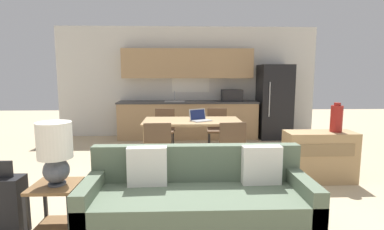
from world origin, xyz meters
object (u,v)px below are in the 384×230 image
at_px(refrigerator, 274,102).
at_px(credenza, 319,157).
at_px(vase, 337,118).
at_px(dining_chair_near_right, 230,146).
at_px(dining_chair_near_left, 158,146).
at_px(laptop, 200,118).
at_px(suitcase, 3,206).
at_px(dining_chair_far_left, 164,128).
at_px(couch, 198,198).
at_px(side_table, 56,202).
at_px(dining_table, 192,124).
at_px(table_lamp, 55,149).
at_px(dining_chair_far_right, 217,127).

bearing_deg(refrigerator, credenza, -94.71).
height_order(vase, dining_chair_near_right, vase).
xyz_separation_m(dining_chair_near_left, laptop, (0.66, 0.71, 0.32)).
bearing_deg(suitcase, dining_chair_far_left, 66.55).
distance_m(refrigerator, couch, 4.80).
distance_m(vase, dining_chair_near_left, 2.62).
distance_m(side_table, dining_chair_near_left, 1.85).
xyz_separation_m(side_table, laptop, (1.51, 2.35, 0.45)).
height_order(dining_table, suitcase, dining_table).
relative_size(vase, dining_chair_near_right, 0.49).
bearing_deg(suitcase, dining_chair_near_left, 49.49).
bearing_deg(side_table, table_lamp, -14.57).
distance_m(credenza, suitcase, 3.96).
distance_m(side_table, laptop, 2.83).
bearing_deg(laptop, dining_table, 121.56).
bearing_deg(table_lamp, dining_chair_far_right, 59.56).
bearing_deg(laptop, dining_chair_near_right, -88.10).
distance_m(couch, dining_chair_far_left, 3.15).
distance_m(refrigerator, suitcase, 5.91).
xyz_separation_m(dining_chair_near_right, suitcase, (-2.45, -1.61, -0.18)).
xyz_separation_m(laptop, suitcase, (-2.03, -2.31, -0.50)).
height_order(vase, dining_chair_far_left, vase).
bearing_deg(dining_chair_far_left, dining_chair_near_right, -50.18).
relative_size(couch, table_lamp, 3.68).
bearing_deg(dining_chair_near_right, side_table, 33.48).
distance_m(couch, dining_chair_near_left, 1.64).
bearing_deg(credenza, couch, -144.62).
xyz_separation_m(side_table, vase, (3.41, 1.41, 0.58)).
distance_m(dining_table, suitcase, 3.07).
bearing_deg(dining_chair_near_left, suitcase, 47.48).
bearing_deg(dining_chair_far_left, refrigerator, 29.34).
bearing_deg(laptop, table_lamp, -151.43).
relative_size(dining_table, side_table, 3.22).
bearing_deg(couch, dining_chair_near_right, 69.63).
height_order(dining_chair_near_left, suitcase, dining_chair_near_left).
bearing_deg(laptop, dining_chair_far_left, 98.45).
bearing_deg(suitcase, dining_table, 51.27).
bearing_deg(dining_chair_near_left, couch, 106.24).
bearing_deg(vase, laptop, 153.74).
xyz_separation_m(table_lamp, laptop, (1.48, 2.36, -0.06)).
bearing_deg(dining_chair_near_right, dining_chair_far_left, -62.23).
bearing_deg(table_lamp, vase, 22.71).
bearing_deg(suitcase, vase, 19.12).
bearing_deg(dining_chair_near_right, dining_chair_near_left, -6.81).
xyz_separation_m(refrigerator, dining_table, (-2.06, -1.96, -0.19)).
distance_m(dining_table, couch, 2.35).
bearing_deg(side_table, dining_chair_near_left, 62.97).
xyz_separation_m(refrigerator, laptop, (-1.93, -2.03, -0.08)).
relative_size(dining_chair_near_right, laptop, 2.11).
xyz_separation_m(dining_chair_near_right, dining_chair_near_left, (-1.09, -0.01, 0.00)).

